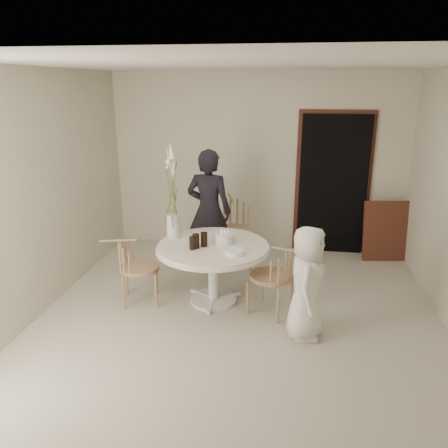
# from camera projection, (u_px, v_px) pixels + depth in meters

# --- Properties ---
(ground) EXTENTS (4.50, 4.50, 0.00)m
(ground) POSITION_uv_depth(u_px,v_px,m) (240.00, 313.00, 5.02)
(ground) COLOR beige
(ground) RESTS_ON ground
(room_shell) EXTENTS (4.50, 4.50, 4.50)m
(room_shell) POSITION_uv_depth(u_px,v_px,m) (241.00, 175.00, 4.52)
(room_shell) COLOR white
(room_shell) RESTS_ON ground
(doorway) EXTENTS (1.00, 0.10, 2.10)m
(doorway) POSITION_uv_depth(u_px,v_px,m) (333.00, 185.00, 6.59)
(doorway) COLOR black
(doorway) RESTS_ON ground
(door_trim) EXTENTS (1.12, 0.03, 2.22)m
(door_trim) POSITION_uv_depth(u_px,v_px,m) (333.00, 181.00, 6.61)
(door_trim) COLOR #5C291F
(door_trim) RESTS_ON ground
(table) EXTENTS (1.33, 1.33, 0.73)m
(table) POSITION_uv_depth(u_px,v_px,m) (213.00, 254.00, 5.11)
(table) COLOR silver
(table) RESTS_ON ground
(picture_frame) EXTENTS (0.69, 0.29, 0.88)m
(picture_frame) POSITION_uv_depth(u_px,v_px,m) (386.00, 231.00, 6.44)
(picture_frame) COLOR #5C291F
(picture_frame) RESTS_ON ground
(chair_far) EXTENTS (0.63, 0.66, 0.96)m
(chair_far) POSITION_uv_depth(u_px,v_px,m) (232.00, 221.00, 6.29)
(chair_far) COLOR tan
(chair_far) RESTS_ON ground
(chair_right) EXTENTS (0.59, 0.57, 0.82)m
(chair_right) POSITION_uv_depth(u_px,v_px,m) (280.00, 272.00, 4.84)
(chair_right) COLOR tan
(chair_right) RESTS_ON ground
(chair_left) EXTENTS (0.55, 0.53, 0.81)m
(chair_left) POSITION_uv_depth(u_px,v_px,m) (130.00, 261.00, 5.13)
(chair_left) COLOR tan
(chair_left) RESTS_ON ground
(girl) EXTENTS (0.68, 0.50, 1.71)m
(girl) POSITION_uv_depth(u_px,v_px,m) (209.00, 211.00, 5.96)
(girl) COLOR black
(girl) RESTS_ON ground
(boy) EXTENTS (0.44, 0.62, 1.20)m
(boy) POSITION_uv_depth(u_px,v_px,m) (307.00, 283.00, 4.41)
(boy) COLOR white
(boy) RESTS_ON ground
(birthday_cake) EXTENTS (0.24, 0.24, 0.16)m
(birthday_cake) POSITION_uv_depth(u_px,v_px,m) (224.00, 238.00, 5.13)
(birthday_cake) COLOR silver
(birthday_cake) RESTS_ON table
(cola_tumbler_a) EXTENTS (0.09, 0.09, 0.17)m
(cola_tumbler_a) POSITION_uv_depth(u_px,v_px,m) (196.00, 241.00, 4.95)
(cola_tumbler_a) COLOR black
(cola_tumbler_a) RESTS_ON table
(cola_tumbler_b) EXTENTS (0.08, 0.08, 0.15)m
(cola_tumbler_b) POSITION_uv_depth(u_px,v_px,m) (192.00, 243.00, 4.91)
(cola_tumbler_b) COLOR black
(cola_tumbler_b) RESTS_ON table
(cola_tumbler_c) EXTENTS (0.08, 0.08, 0.15)m
(cola_tumbler_c) POSITION_uv_depth(u_px,v_px,m) (196.00, 241.00, 4.97)
(cola_tumbler_c) COLOR black
(cola_tumbler_c) RESTS_ON table
(cola_tumbler_d) EXTENTS (0.08, 0.08, 0.17)m
(cola_tumbler_d) POSITION_uv_depth(u_px,v_px,m) (204.00, 239.00, 5.01)
(cola_tumbler_d) COLOR black
(cola_tumbler_d) RESTS_ON table
(plate_stack) EXTENTS (0.22, 0.22, 0.05)m
(plate_stack) POSITION_uv_depth(u_px,v_px,m) (234.00, 252.00, 4.79)
(plate_stack) COLOR white
(plate_stack) RESTS_ON table
(flower_vase) EXTENTS (0.16, 0.16, 1.16)m
(flower_vase) POSITION_uv_depth(u_px,v_px,m) (172.00, 202.00, 5.18)
(flower_vase) COLOR silver
(flower_vase) RESTS_ON table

